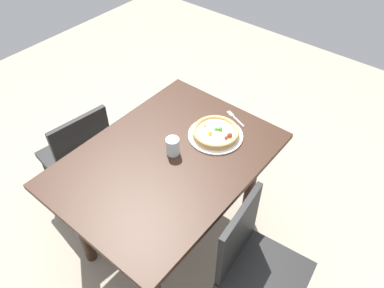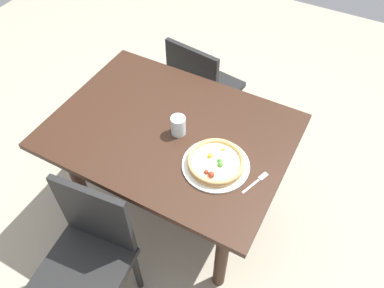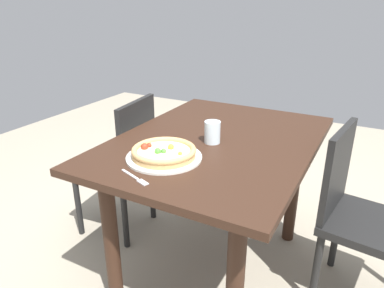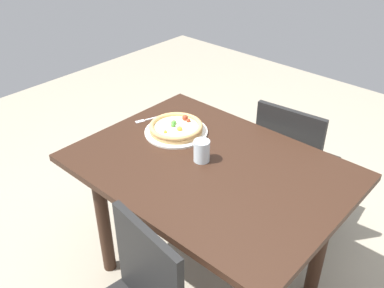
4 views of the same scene
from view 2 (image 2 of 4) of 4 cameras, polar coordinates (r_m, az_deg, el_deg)
name	(u,v)px [view 2 (image 2 of 4)]	position (r m, az deg, el deg)	size (l,w,h in m)	color
ground_plane	(175,208)	(2.58, -2.53, -9.57)	(6.00, 6.00, 0.00)	#9E937F
dining_table	(171,145)	(2.05, -3.14, -0.18)	(1.23, 0.90, 0.78)	#331E14
chair_near	(89,255)	(1.96, -15.19, -15.72)	(0.44, 0.44, 0.87)	black
chair_far	(202,89)	(2.64, 1.47, 8.29)	(0.45, 0.45, 0.87)	black
plate	(216,165)	(1.80, 3.58, -3.17)	(0.32, 0.32, 0.01)	silver
pizza	(216,162)	(1.78, 3.62, -2.69)	(0.27, 0.27, 0.05)	tan
fork	(257,181)	(1.77, 9.73, -5.53)	(0.07, 0.16, 0.00)	silver
drinking_glass	(178,125)	(1.90, -2.06, 2.81)	(0.08, 0.08, 0.10)	silver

